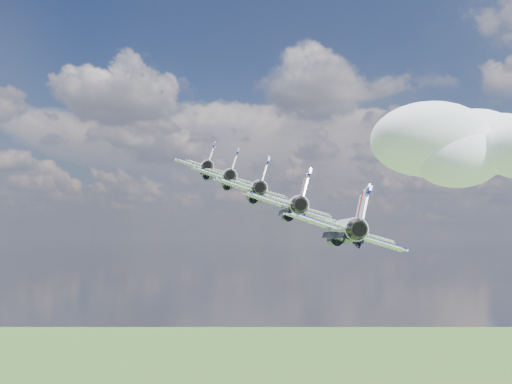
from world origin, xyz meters
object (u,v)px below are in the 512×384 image
(jet_0, at_px, (208,170))
(jet_1, at_px, (229,180))
(jet_2, at_px, (256,192))
(jet_3, at_px, (292,208))
(jet_4, at_px, (341,230))

(jet_0, relative_size, jet_1, 1.00)
(jet_2, xyz_separation_m, jet_3, (7.00, -9.24, -2.50))
(jet_3, bearing_deg, jet_0, 105.56)
(jet_1, bearing_deg, jet_0, 105.56)
(jet_1, relative_size, jet_3, 1.00)
(jet_4, bearing_deg, jet_2, 105.56)
(jet_0, xyz_separation_m, jet_3, (20.99, -27.71, -7.49))
(jet_0, relative_size, jet_4, 1.00)
(jet_2, distance_m, jet_3, 11.85)
(jet_0, relative_size, jet_3, 1.00)
(jet_1, bearing_deg, jet_2, -74.44)
(jet_0, bearing_deg, jet_2, -74.44)
(jet_1, relative_size, jet_4, 1.00)
(jet_2, height_order, jet_4, jet_2)
(jet_3, bearing_deg, jet_2, 105.56)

